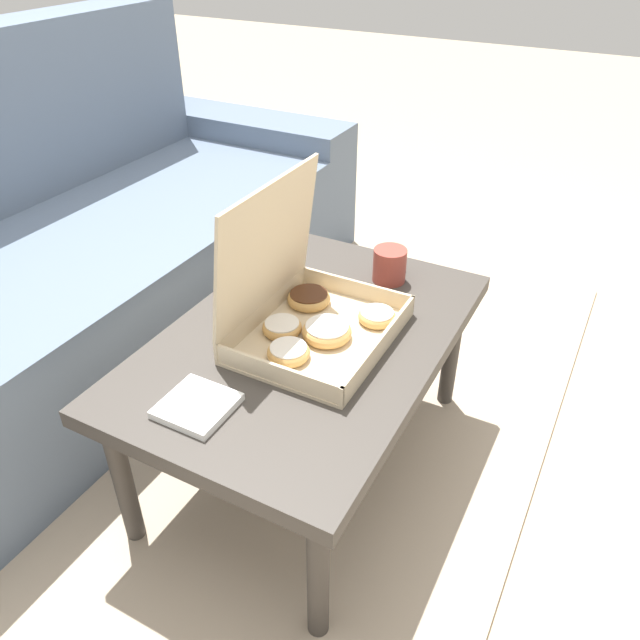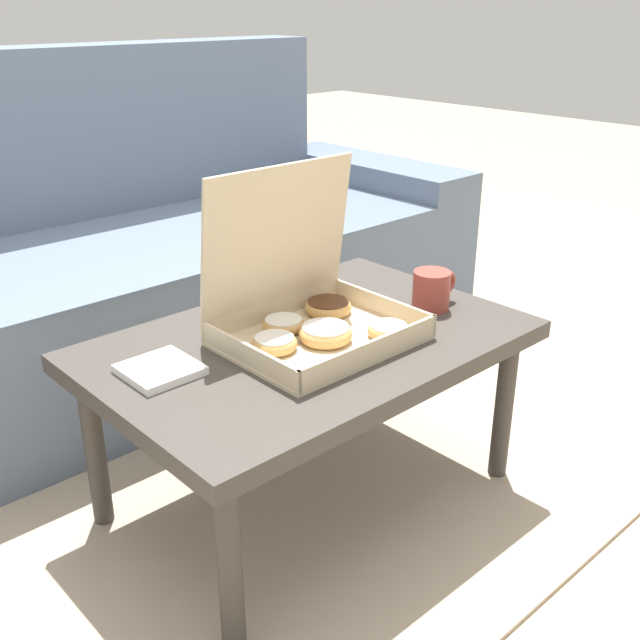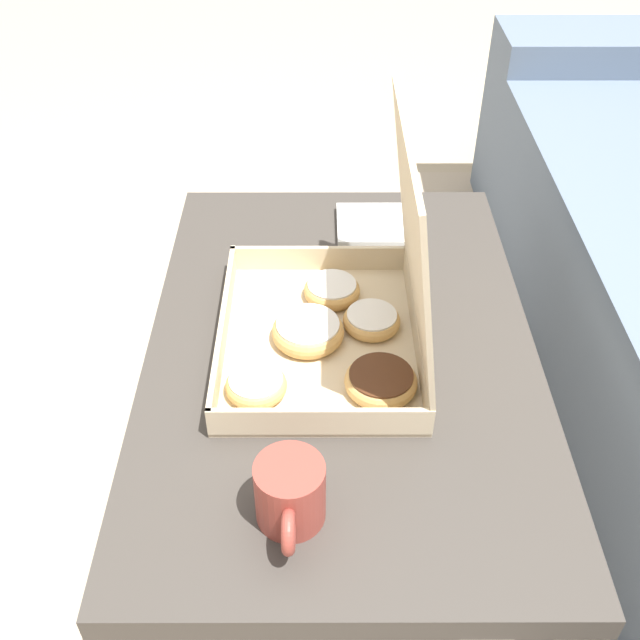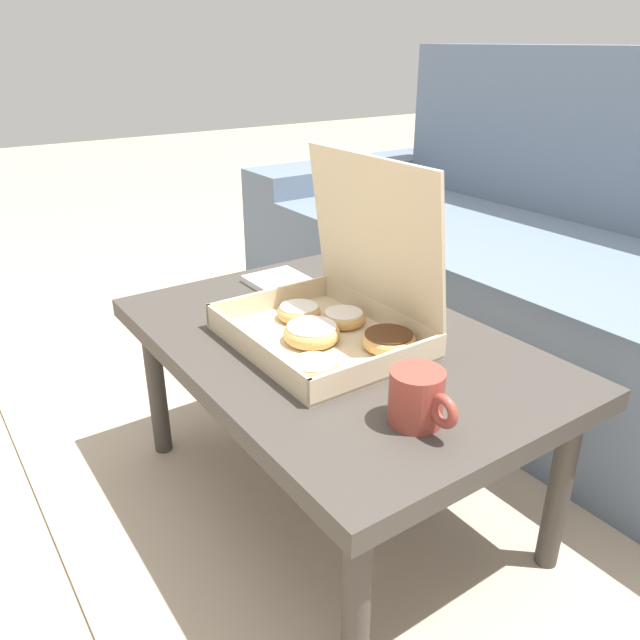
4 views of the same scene
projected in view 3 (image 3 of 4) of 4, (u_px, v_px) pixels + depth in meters
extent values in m
plane|color=tan|center=(387.00, 504.00, 1.45)|extent=(12.00, 12.00, 0.00)
cube|color=tan|center=(541.00, 502.00, 1.45)|extent=(2.56, 1.91, 0.01)
cube|color=slate|center=(640.00, 124.00, 2.12)|extent=(0.24, 0.86, 0.53)
cube|color=#3D3833|center=(341.00, 353.00, 1.19)|extent=(0.92, 0.61, 0.04)
cylinder|color=#3D3833|center=(223.00, 298.00, 1.64)|extent=(0.04, 0.04, 0.38)
cylinder|color=#3D3833|center=(447.00, 298.00, 1.64)|extent=(0.04, 0.04, 0.38)
cube|color=beige|center=(320.00, 342.00, 1.18)|extent=(0.39, 0.31, 0.01)
cube|color=beige|center=(223.00, 330.00, 1.16)|extent=(0.39, 0.01, 0.05)
cube|color=beige|center=(417.00, 329.00, 1.16)|extent=(0.39, 0.01, 0.05)
cube|color=beige|center=(320.00, 258.00, 1.30)|extent=(0.01, 0.31, 0.05)
cube|color=beige|center=(320.00, 421.00, 1.02)|extent=(0.01, 0.31, 0.05)
cube|color=beige|center=(416.00, 235.00, 1.05)|extent=(0.39, 0.05, 0.31)
torus|color=tan|center=(308.00, 333.00, 1.16)|extent=(0.11, 0.11, 0.03)
cylinder|color=white|center=(308.00, 328.00, 1.16)|extent=(0.10, 0.10, 0.02)
torus|color=tan|center=(332.00, 291.00, 1.25)|extent=(0.09, 0.09, 0.03)
cylinder|color=white|center=(332.00, 287.00, 1.24)|extent=(0.08, 0.08, 0.01)
torus|color=tan|center=(381.00, 382.00, 1.08)|extent=(0.11, 0.11, 0.03)
cylinder|color=#472614|center=(381.00, 377.00, 1.08)|extent=(0.09, 0.09, 0.01)
torus|color=tan|center=(256.00, 386.00, 1.08)|extent=(0.09, 0.09, 0.03)
cylinder|color=white|center=(256.00, 382.00, 1.07)|extent=(0.08, 0.08, 0.01)
torus|color=tan|center=(372.00, 321.00, 1.19)|extent=(0.09, 0.09, 0.03)
cylinder|color=white|center=(372.00, 317.00, 1.18)|extent=(0.08, 0.08, 0.01)
cylinder|color=#993D33|center=(290.00, 492.00, 0.91)|extent=(0.09, 0.09, 0.09)
torus|color=#993D33|center=(289.00, 532.00, 0.86)|extent=(0.06, 0.02, 0.06)
cube|color=white|center=(373.00, 225.00, 1.42)|extent=(0.14, 0.14, 0.02)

